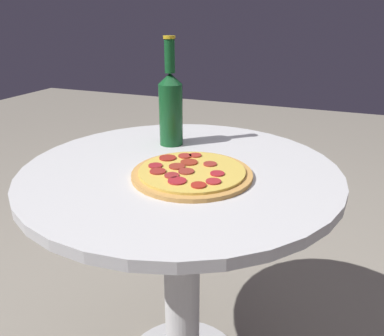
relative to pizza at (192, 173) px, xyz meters
name	(u,v)px	position (x,y,z in m)	size (l,w,h in m)	color
table	(181,232)	(0.05, -0.05, -0.20)	(0.80, 0.80, 0.72)	silver
pizza	(192,173)	(0.00, 0.00, 0.00)	(0.29, 0.29, 0.02)	#C68E47
beer_bottle	(171,106)	(0.14, -0.20, 0.11)	(0.07, 0.07, 0.31)	#144C23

